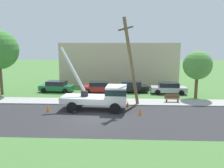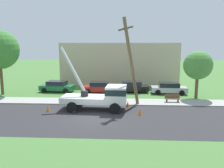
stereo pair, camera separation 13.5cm
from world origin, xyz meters
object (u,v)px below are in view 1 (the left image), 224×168
object	(u,v)px
parked_sedan_green	(57,86)
parked_sedan_silver	(169,88)
leaning_utility_pole	(131,62)
roadside_tree_far	(198,65)
utility_truck	(103,95)
parked_sedan_red	(100,87)
parked_sedan_black	(131,87)
traffic_cone_curbside	(128,104)
traffic_cone_ahead	(140,112)
traffic_cone_behind	(48,109)
park_bench	(172,98)

from	to	relation	value
parked_sedan_green	parked_sedan_silver	bearing A→B (deg)	-1.74
leaning_utility_pole	roadside_tree_far	world-z (taller)	leaning_utility_pole
utility_truck	parked_sedan_red	xyz separation A→B (m)	(-1.12, 7.84, -0.70)
parked_sedan_green	parked_sedan_black	distance (m)	9.84
leaning_utility_pole	parked_sedan_silver	xyz separation A→B (m)	(5.03, 6.24, -3.83)
traffic_cone_curbside	parked_sedan_silver	world-z (taller)	parked_sedan_silver
traffic_cone_ahead	parked_sedan_silver	distance (m)	10.13
traffic_cone_ahead	parked_sedan_black	bearing A→B (deg)	92.85
traffic_cone_behind	parked_sedan_black	world-z (taller)	parked_sedan_black
utility_truck	traffic_cone_curbside	xyz separation A→B (m)	(2.40, 1.15, -1.13)
leaning_utility_pole	traffic_cone_ahead	size ratio (longest dim) A/B	15.79
parked_sedan_black	traffic_cone_curbside	bearing A→B (deg)	-94.61
utility_truck	traffic_cone_behind	xyz separation A→B (m)	(-5.08, -0.94, -1.13)
utility_truck	parked_sedan_silver	xyz separation A→B (m)	(7.72, 7.73, -0.70)
parked_sedan_red	parked_sedan_silver	xyz separation A→B (m)	(8.84, -0.11, 0.00)
traffic_cone_curbside	parked_sedan_green	bearing A→B (deg)	142.78
traffic_cone_curbside	roadside_tree_far	distance (m)	9.82
utility_truck	leaning_utility_pole	world-z (taller)	leaning_utility_pole
traffic_cone_curbside	park_bench	xyz separation A→B (m)	(4.82, 1.89, 0.18)
leaning_utility_pole	park_bench	xyz separation A→B (m)	(4.54, 1.55, -4.08)
leaning_utility_pole	parked_sedan_black	size ratio (longest dim) A/B	1.96
traffic_cone_ahead	traffic_cone_behind	world-z (taller)	same
traffic_cone_curbside	parked_sedan_black	xyz separation A→B (m)	(0.58, 7.24, 0.43)
parked_sedan_silver	traffic_cone_curbside	bearing A→B (deg)	-128.94
parked_sedan_green	leaning_utility_pole	bearing A→B (deg)	-35.02
traffic_cone_curbside	traffic_cone_behind	bearing A→B (deg)	-164.41
utility_truck	parked_sedan_green	xyz separation A→B (m)	(-6.85, 8.17, -0.70)
utility_truck	traffic_cone_ahead	distance (m)	3.93
parked_sedan_red	park_bench	xyz separation A→B (m)	(8.34, -4.80, -0.25)
parked_sedan_silver	roadside_tree_far	world-z (taller)	roadside_tree_far
leaning_utility_pole	traffic_cone_behind	distance (m)	9.19
traffic_cone_curbside	roadside_tree_far	world-z (taller)	roadside_tree_far
utility_truck	traffic_cone_behind	world-z (taller)	utility_truck
roadside_tree_far	traffic_cone_behind	bearing A→B (deg)	-157.57
leaning_utility_pole	parked_sedan_red	distance (m)	8.33
traffic_cone_ahead	traffic_cone_behind	xyz separation A→B (m)	(-8.56, 0.52, 0.00)
traffic_cone_ahead	roadside_tree_far	world-z (taller)	roadside_tree_far
traffic_cone_curbside	parked_sedan_silver	bearing A→B (deg)	51.06
utility_truck	parked_sedan_red	size ratio (longest dim) A/B	1.51
parked_sedan_black	leaning_utility_pole	bearing A→B (deg)	-92.48
leaning_utility_pole	traffic_cone_curbside	world-z (taller)	leaning_utility_pole
traffic_cone_ahead	parked_sedan_red	bearing A→B (deg)	116.28
roadside_tree_far	park_bench	bearing A→B (deg)	-143.08
traffic_cone_behind	traffic_cone_curbside	distance (m)	7.77
parked_sedan_black	roadside_tree_far	xyz separation A→B (m)	(7.48, -2.91, 3.12)
traffic_cone_ahead	parked_sedan_silver	xyz separation A→B (m)	(4.25, 9.19, 0.43)
parked_sedan_red	parked_sedan_silver	bearing A→B (deg)	-0.71
traffic_cone_curbside	utility_truck	bearing A→B (deg)	-154.47
utility_truck	parked_sedan_red	bearing A→B (deg)	98.12
parked_sedan_red	parked_sedan_black	world-z (taller)	same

